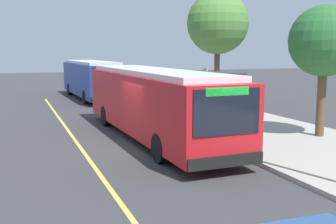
{
  "coord_description": "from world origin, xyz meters",
  "views": [
    {
      "loc": [
        15.11,
        -4.52,
        3.7
      ],
      "look_at": [
        0.97,
        0.87,
        1.44
      ],
      "focal_mm": 43.63,
      "sensor_mm": 36.0,
      "label": 1
    }
  ],
  "objects_px": {
    "transit_bus_main": "(153,101)",
    "route_sign_post": "(205,91)",
    "pedestrian_commuter": "(186,100)",
    "waiting_bench": "(216,109)",
    "transit_bus_second": "(91,78)"
  },
  "relations": [
    {
      "from": "waiting_bench",
      "to": "pedestrian_commuter",
      "type": "xyz_separation_m",
      "value": [
        -0.66,
        -1.46,
        0.48
      ]
    },
    {
      "from": "transit_bus_second",
      "to": "transit_bus_main",
      "type": "bearing_deg",
      "value": -0.98
    },
    {
      "from": "waiting_bench",
      "to": "route_sign_post",
      "type": "distance_m",
      "value": 3.72
    },
    {
      "from": "transit_bus_main",
      "to": "pedestrian_commuter",
      "type": "xyz_separation_m",
      "value": [
        -3.61,
        3.12,
        -0.5
      ]
    },
    {
      "from": "waiting_bench",
      "to": "pedestrian_commuter",
      "type": "distance_m",
      "value": 1.67
    },
    {
      "from": "transit_bus_main",
      "to": "route_sign_post",
      "type": "xyz_separation_m",
      "value": [
        -0.15,
        2.52,
        0.34
      ]
    },
    {
      "from": "route_sign_post",
      "to": "transit_bus_main",
      "type": "bearing_deg",
      "value": -86.6
    },
    {
      "from": "transit_bus_main",
      "to": "waiting_bench",
      "type": "distance_m",
      "value": 5.54
    },
    {
      "from": "waiting_bench",
      "to": "transit_bus_main",
      "type": "bearing_deg",
      "value": -57.21
    },
    {
      "from": "waiting_bench",
      "to": "pedestrian_commuter",
      "type": "bearing_deg",
      "value": -114.25
    },
    {
      "from": "transit_bus_main",
      "to": "pedestrian_commuter",
      "type": "distance_m",
      "value": 4.8
    },
    {
      "from": "waiting_bench",
      "to": "route_sign_post",
      "type": "height_order",
      "value": "route_sign_post"
    },
    {
      "from": "transit_bus_second",
      "to": "pedestrian_commuter",
      "type": "relative_size",
      "value": 6.52
    },
    {
      "from": "transit_bus_second",
      "to": "route_sign_post",
      "type": "distance_m",
      "value": 15.98
    },
    {
      "from": "waiting_bench",
      "to": "route_sign_post",
      "type": "bearing_deg",
      "value": -36.34
    }
  ]
}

